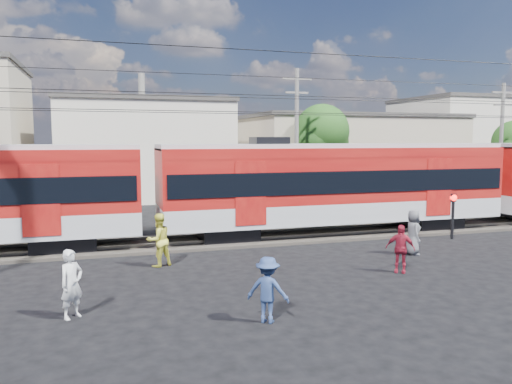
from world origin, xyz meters
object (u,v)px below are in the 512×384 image
commuter_train (340,182)px  crossing_signal (453,208)px  car_silver (503,197)px  pedestrian_a (72,284)px  pedestrian_c (268,290)px

commuter_train → crossing_signal: size_ratio=24.99×
commuter_train → car_silver: commuter_train is taller
commuter_train → crossing_signal: 5.04m
car_silver → crossing_signal: size_ratio=2.07×
commuter_train → pedestrian_a: (-11.19, -7.97, -1.55)m
commuter_train → car_silver: size_ratio=12.08×
car_silver → pedestrian_c: bearing=127.1°
pedestrian_c → crossing_signal: 13.09m
pedestrian_a → crossing_signal: 16.39m
pedestrian_c → crossing_signal: crossing_signal is taller
pedestrian_c → car_silver: size_ratio=0.38×
commuter_train → crossing_signal: bearing=-30.6°
crossing_signal → car_silver: bearing=37.4°
pedestrian_a → car_silver: pedestrian_a is taller
car_silver → commuter_train: bearing=111.5°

